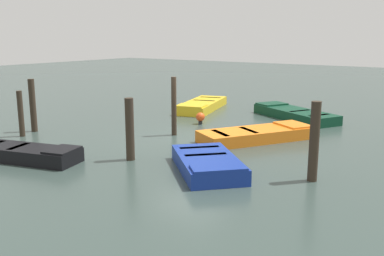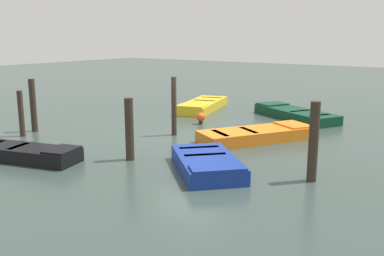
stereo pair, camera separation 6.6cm
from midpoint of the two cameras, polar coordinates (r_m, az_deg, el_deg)
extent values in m
plane|color=#33423D|center=(15.26, 0.12, -1.28)|extent=(80.00, 80.00, 0.00)
cube|color=orange|center=(14.97, 8.56, -0.91)|extent=(4.12, 3.21, 0.40)
cube|color=black|center=(14.93, 8.58, -0.38)|extent=(3.45, 2.64, 0.04)
cube|color=orange|center=(15.80, 13.33, 0.44)|extent=(1.38, 1.50, 0.06)
cube|color=black|center=(14.77, 7.61, -0.34)|extent=(0.72, 1.02, 0.04)
cube|color=black|center=(14.23, 3.86, -0.73)|extent=(0.72, 1.02, 0.04)
cube|color=black|center=(13.38, -21.00, -3.15)|extent=(1.86, 3.41, 0.40)
cube|color=gray|center=(13.35, -21.05, -2.57)|extent=(1.51, 2.88, 0.04)
cube|color=black|center=(12.55, -16.69, -2.75)|extent=(1.10, 0.94, 0.06)
cube|color=#776E5D|center=(13.50, -21.85, -2.31)|extent=(0.85, 0.41, 0.04)
cube|color=gold|center=(21.08, 1.50, 3.01)|extent=(4.36, 2.46, 0.40)
cube|color=#4C3319|center=(21.05, 1.50, 3.39)|extent=(3.68, 2.00, 0.04)
cube|color=gold|center=(19.53, 0.05, 2.97)|extent=(1.22, 1.46, 0.06)
cube|color=#42301E|center=(21.34, 1.76, 3.61)|extent=(0.49, 1.11, 0.04)
cube|color=#42301E|center=(22.41, 2.64, 4.02)|extent=(0.49, 1.11, 0.04)
cube|color=#0C3823|center=(19.22, 13.57, 1.78)|extent=(3.18, 4.32, 0.40)
cube|color=maroon|center=(19.20, 13.59, 2.20)|extent=(2.62, 3.63, 0.04)
cube|color=#0C3823|center=(20.43, 10.67, 3.17)|extent=(1.52, 1.39, 0.06)
cube|color=maroon|center=(18.96, 14.21, 2.16)|extent=(1.04, 0.68, 0.04)
cube|color=maroon|center=(18.13, 16.57, 1.58)|extent=(1.04, 0.68, 0.04)
cube|color=navy|center=(11.52, 2.14, -4.74)|extent=(3.03, 3.07, 0.40)
cube|color=silver|center=(11.48, 2.15, -4.07)|extent=(2.50, 2.54, 0.04)
cube|color=navy|center=(10.43, 3.57, -5.26)|extent=(1.39, 1.37, 0.06)
cube|color=#A4A49F|center=(11.67, 1.91, -3.60)|extent=(0.97, 0.94, 0.04)
cube|color=#A4A49F|center=(12.41, 1.09, -2.64)|extent=(0.97, 0.94, 0.04)
cylinder|color=#33281E|center=(17.15, -20.15, 2.82)|extent=(0.23, 0.23, 1.97)
cylinder|color=#33281E|center=(16.49, -21.54, 1.78)|extent=(0.19, 0.19, 1.64)
cylinder|color=#33281E|center=(15.48, -2.27, 2.88)|extent=(0.19, 0.19, 2.11)
cylinder|color=#33281E|center=(12.49, -8.12, -0.17)|extent=(0.25, 0.25, 1.81)
cylinder|color=#33281E|center=(10.95, 15.92, -1.78)|extent=(0.24, 0.24, 2.00)
cylinder|color=#262626|center=(17.58, 1.26, 0.71)|extent=(0.16, 0.16, 0.12)
sphere|color=#E54C19|center=(17.53, 1.26, 1.48)|extent=(0.36, 0.36, 0.36)
camera|label=1|loc=(0.03, -89.87, 0.03)|focal=40.37mm
camera|label=2|loc=(0.03, 90.13, -0.03)|focal=40.37mm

